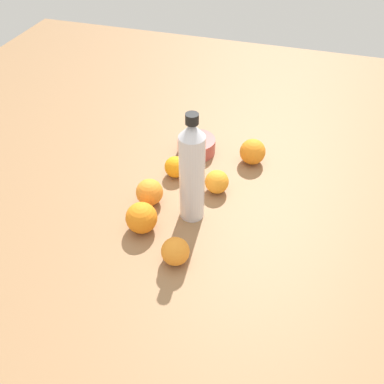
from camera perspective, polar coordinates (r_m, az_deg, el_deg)
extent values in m
plane|color=olive|center=(1.12, 1.02, -3.84)|extent=(2.40, 2.40, 0.00)
cylinder|color=silver|center=(1.05, 0.00, 1.86)|extent=(0.06, 0.06, 0.25)
cone|color=silver|center=(0.96, 0.00, 8.41)|extent=(0.06, 0.06, 0.04)
cylinder|color=black|center=(0.95, 0.00, 9.92)|extent=(0.03, 0.03, 0.02)
sphere|color=orange|center=(1.18, 3.40, 1.40)|extent=(0.07, 0.07, 0.07)
sphere|color=orange|center=(1.00, -2.27, -8.07)|extent=(0.07, 0.07, 0.07)
sphere|color=orange|center=(1.07, -6.88, -3.50)|extent=(0.08, 0.08, 0.08)
sphere|color=orange|center=(1.30, 8.24, 5.44)|extent=(0.08, 0.08, 0.08)
sphere|color=orange|center=(1.24, -2.29, 3.43)|extent=(0.06, 0.06, 0.06)
sphere|color=orange|center=(1.15, -5.80, -0.03)|extent=(0.07, 0.07, 0.07)
cylinder|color=#B24C47|center=(1.33, 0.61, 6.33)|extent=(0.12, 0.12, 0.05)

